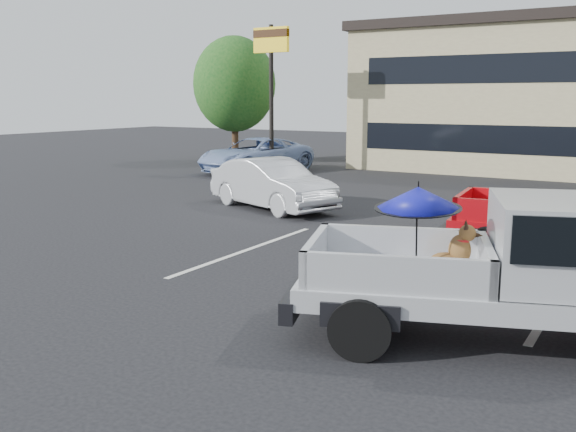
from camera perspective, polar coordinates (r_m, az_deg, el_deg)
name	(u,v)px	position (r m, az deg, el deg)	size (l,w,h in m)	color
ground	(333,298)	(10.14, 4.06, -7.32)	(90.00, 90.00, 0.00)	black
stripe_left	(248,250)	(13.28, -3.61, -3.01)	(0.12, 5.00, 0.01)	silver
stripe_right	(558,295)	(11.15, 22.91, -6.47)	(0.12, 5.00, 0.01)	silver
motel_sign	(271,59)	(26.83, -1.51, 13.79)	(1.60, 0.22, 6.00)	black
tree_left	(234,84)	(31.52, -4.79, 11.59)	(3.96, 3.96, 6.02)	#332114
silver_pickup	(542,264)	(8.61, 21.67, -4.01)	(6.02, 3.72, 2.06)	black
silver_sedan	(272,184)	(18.06, -1.42, 2.86)	(1.49, 4.27, 1.41)	#B7BBBF
blue_suv	(256,155)	(27.03, -2.90, 5.42)	(2.40, 5.20, 1.44)	#8DA4D2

